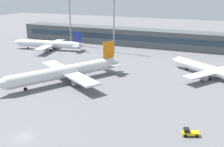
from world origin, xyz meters
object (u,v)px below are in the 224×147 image
(airplane_far, at_px, (48,44))
(floodlight_tower_west, at_px, (70,16))
(airplane_near, at_px, (64,72))
(baggage_tug_yellow, at_px, (189,132))
(floodlight_tower_east, at_px, (114,19))
(airplane_mid, at_px, (210,70))

(airplane_far, relative_size, floodlight_tower_west, 1.44)
(airplane_near, height_order, baggage_tug_yellow, airplane_near)
(floodlight_tower_west, height_order, floodlight_tower_east, floodlight_tower_east)
(airplane_far, xyz_separation_m, floodlight_tower_east, (32.96, 7.52, 13.28))
(airplane_near, bearing_deg, airplane_mid, 27.28)
(baggage_tug_yellow, xyz_separation_m, floodlight_tower_east, (-44.30, 66.52, 15.52))
(airplane_near, height_order, airplane_mid, airplane_near)
(airplane_mid, bearing_deg, floodlight_tower_west, 157.40)
(baggage_tug_yellow, height_order, floodlight_tower_west, floodlight_tower_west)
(airplane_near, distance_m, airplane_far, 51.96)
(baggage_tug_yellow, distance_m, floodlight_tower_east, 81.41)
(airplane_far, bearing_deg, airplane_mid, -11.51)
(airplane_mid, height_order, baggage_tug_yellow, airplane_mid)
(airplane_near, xyz_separation_m, airplane_far, (-33.88, 39.40, -0.52))
(airplane_far, distance_m, baggage_tug_yellow, 97.24)
(baggage_tug_yellow, relative_size, floodlight_tower_west, 0.14)
(airplane_near, xyz_separation_m, baggage_tug_yellow, (43.38, -19.60, -2.76))
(airplane_near, relative_size, airplane_mid, 1.30)
(airplane_mid, distance_m, floodlight_tower_west, 81.85)
(airplane_far, height_order, floodlight_tower_east, floodlight_tower_east)
(airplane_near, distance_m, floodlight_tower_west, 63.03)
(airplane_far, height_order, floodlight_tower_west, floodlight_tower_west)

